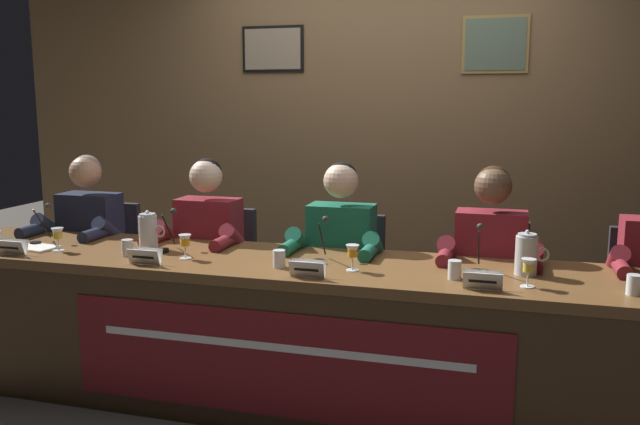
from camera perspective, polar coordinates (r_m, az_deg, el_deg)
ground_plane at (r=3.54m, az=-0.00°, el=-16.16°), size 12.00×12.00×0.00m
wall_back_panelled at (r=4.66m, az=5.12°, el=6.69°), size 5.51×0.14×2.60m
conference_table at (r=3.24m, az=-0.61°, el=-8.72°), size 4.31×0.74×0.75m
chair_far_left at (r=4.52m, az=-17.97°, el=-5.13°), size 0.44×0.44×0.88m
panelist_far_left at (r=4.30m, az=-19.62°, el=-2.19°), size 0.51×0.48×1.21m
nameplate_far_left at (r=3.79m, az=-24.97°, el=-2.69°), size 0.18×0.06×0.08m
juice_glass_far_left at (r=3.78m, az=-21.55°, el=-1.80°), size 0.06×0.06×0.12m
microphone_far_left at (r=4.00m, az=-22.87°, el=-1.44°), size 0.06×0.17×0.22m
chair_left at (r=4.14m, az=-8.66°, el=-6.12°), size 0.44×0.44×0.88m
panelist_left at (r=3.90m, az=-9.97°, el=-2.97°), size 0.51×0.48×1.21m
nameplate_left at (r=3.35m, az=-14.76°, el=-3.65°), size 0.16×0.06×0.08m
juice_glass_left at (r=3.41m, az=-11.48°, el=-2.49°), size 0.06×0.06×0.12m
water_cup_left at (r=3.55m, az=-16.16°, el=-2.99°), size 0.06×0.06×0.08m
microphone_left at (r=3.61m, az=-12.99°, el=-2.06°), size 0.06×0.17×0.22m
chair_center at (r=3.88m, az=2.24°, el=-7.07°), size 0.44×0.44×0.88m
panelist_center at (r=3.63m, az=1.53°, el=-3.78°), size 0.51×0.48×1.21m
nameplate_center at (r=3.01m, az=-1.08°, el=-4.85°), size 0.16×0.06×0.08m
juice_glass_center at (r=3.11m, az=2.79°, el=-3.47°), size 0.06×0.06×0.12m
water_cup_center at (r=3.19m, az=-3.52°, el=-4.06°), size 0.06×0.06×0.08m
microphone_center at (r=3.28m, az=0.09°, el=-2.98°), size 0.06×0.17×0.22m
chair_right at (r=3.79m, az=14.22°, el=-7.82°), size 0.44×0.44×0.88m
panelist_right at (r=3.52m, az=14.30°, el=-4.50°), size 0.51×0.48×1.21m
nameplate_right at (r=2.90m, az=13.77°, el=-5.67°), size 0.16×0.06×0.08m
juice_glass_right at (r=2.98m, az=17.41°, el=-4.52°), size 0.06×0.06×0.12m
water_cup_right at (r=3.04m, az=11.45°, el=-4.91°), size 0.06×0.06×0.08m
microphone_right at (r=3.18m, az=13.40°, el=-3.69°), size 0.06×0.17×0.22m
water_cup_far_right at (r=3.03m, az=25.29°, el=-5.71°), size 0.06×0.06×0.08m
water_pitcher_left_side at (r=3.68m, az=-14.48°, el=-1.58°), size 0.15×0.10×0.21m
water_pitcher_right_side at (r=3.18m, az=17.28°, el=-3.46°), size 0.15×0.10×0.21m
document_stack_far_left at (r=3.89m, az=-23.11°, el=-2.79°), size 0.23×0.18×0.01m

